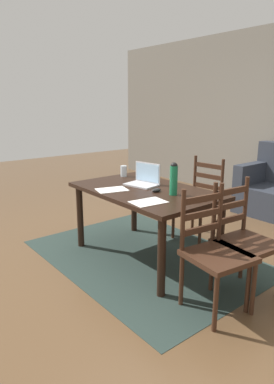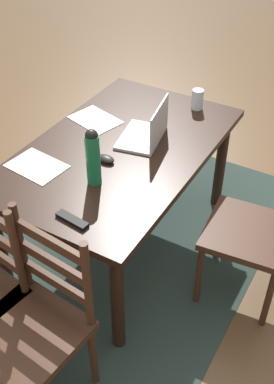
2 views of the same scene
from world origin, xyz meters
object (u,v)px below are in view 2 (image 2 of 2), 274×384
Objects in this scene: laptop at (149,131)px; drinking_glass at (197,99)px; chair_right_far at (34,326)px; water_bottle at (93,156)px; tv_remote at (72,220)px; chair_far_head at (256,233)px; computer_mouse at (106,159)px; dining_table at (120,160)px.

laptop reaches higher than drinking_glass.
chair_right_far is 3.10× the size of water_bottle.
tv_remote is (0.77, 0.03, -0.05)m from laptop.
water_bottle reaches higher than drinking_glass.
chair_far_head is 9.50× the size of computer_mouse.
chair_right_far is 1.68m from drinking_glass.
chair_right_far is at bearing 15.61° from computer_mouse.
chair_right_far and chair_far_head have the same top height.
chair_far_head is 0.95m from water_bottle.
computer_mouse is at bearing -78.92° from chair_far_head.
dining_table is 0.23m from laptop.
chair_far_head is 0.94m from drinking_glass.
computer_mouse is at bearing 21.30° from tv_remote.
chair_right_far is 2.66× the size of laptop.
dining_table is 14.80× the size of computer_mouse.
laptop is (-0.14, 0.10, 0.15)m from dining_table.
tv_remote is at bearing -172.01° from chair_right_far.
chair_far_head is (-0.00, 0.83, -0.18)m from dining_table.
chair_far_head is 3.10× the size of water_bottle.
laptop is 2.84× the size of drinking_glass.
computer_mouse is at bearing -164.99° from water_bottle.
dining_table is 0.42m from water_bottle.
water_bottle is 0.34m from tv_remote.
drinking_glass reaches higher than computer_mouse.
dining_table is 0.85m from chair_far_head.
computer_mouse is (0.16, -0.82, 0.29)m from chair_far_head.
chair_right_far is at bearing -165.25° from tv_remote.
laptop is at bearing 8.87° from tv_remote.
water_bottle is (0.34, 0.06, 0.25)m from dining_table.
tv_remote is at bearing 14.26° from water_bottle.
water_bottle is 0.96m from drinking_glass.
tv_remote is (0.63, 0.13, 0.10)m from dining_table.
tv_remote is at bearing -2.67° from drinking_glass.
water_bottle is 0.23m from computer_mouse.
water_bottle reaches higher than tv_remote.
laptop reaches higher than computer_mouse.
water_bottle reaches higher than dining_table.
water_bottle is at bearing -169.31° from chair_right_far.
water_bottle is 1.80× the size of tv_remote.
computer_mouse is (-0.87, -0.18, 0.29)m from chair_right_far.
drinking_glass is at bearing 169.59° from laptop.
laptop is at bearing 174.49° from water_bottle.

